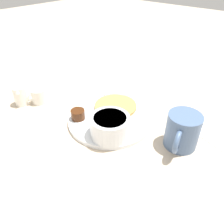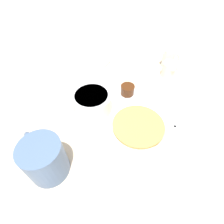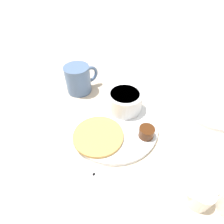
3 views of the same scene
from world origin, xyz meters
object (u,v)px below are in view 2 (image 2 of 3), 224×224
(creamer_pitcher_far, at_px, (169,58))
(plate, at_px, (119,117))
(bowl, at_px, (92,102))
(coffee_mug, at_px, (44,159))
(fork, at_px, (175,131))
(creamer_pitcher_near, at_px, (169,69))

(creamer_pitcher_far, bearing_deg, plate, 23.46)
(plate, xyz_separation_m, creamer_pitcher_far, (-0.30, -0.13, 0.03))
(bowl, bearing_deg, coffee_mug, 32.51)
(plate, relative_size, coffee_mug, 2.12)
(bowl, height_order, creamer_pitcher_far, bowl)
(bowl, relative_size, fork, 0.98)
(creamer_pitcher_near, height_order, fork, creamer_pitcher_near)
(coffee_mug, bearing_deg, plate, -167.93)
(bowl, xyz_separation_m, creamer_pitcher_near, (-0.31, -0.02, -0.02))
(bowl, bearing_deg, creamer_pitcher_near, -175.41)
(fork, bearing_deg, plate, -46.75)
(coffee_mug, relative_size, creamer_pitcher_far, 1.77)
(bowl, xyz_separation_m, creamer_pitcher_far, (-0.35, -0.07, -0.01))
(bowl, bearing_deg, plate, 132.17)
(plate, relative_size, fork, 2.31)
(creamer_pitcher_near, bearing_deg, plate, 17.61)
(creamer_pitcher_near, distance_m, fork, 0.25)
(bowl, xyz_separation_m, fork, (-0.16, 0.17, -0.04))
(plate, height_order, coffee_mug, coffee_mug)
(plate, distance_m, coffee_mug, 0.22)
(plate, bearing_deg, bowl, -47.83)
(coffee_mug, bearing_deg, fork, 167.92)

